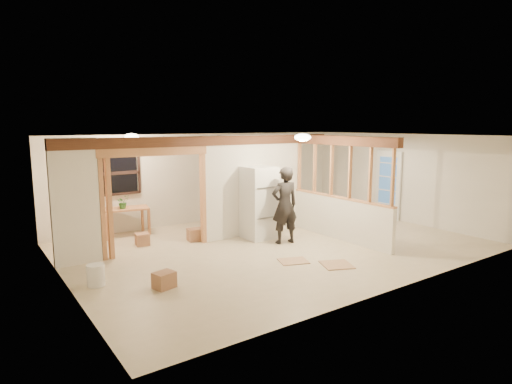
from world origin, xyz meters
TOP-DOWN VIEW (x-y plane):
  - floor at (0.00, 0.00)m, footprint 9.00×6.50m
  - ceiling at (0.00, 0.00)m, footprint 9.00×6.50m
  - wall_back at (0.00, 3.25)m, footprint 9.00×0.01m
  - wall_front at (0.00, -3.25)m, footprint 9.00×0.01m
  - wall_left at (-4.50, 0.00)m, footprint 0.01×6.50m
  - wall_right at (4.50, 0.00)m, footprint 0.01×6.50m
  - partition_left_stub at (-4.05, 1.20)m, footprint 0.90×0.12m
  - partition_center at (0.20, 1.20)m, footprint 2.80×0.12m
  - doorway_frame at (-2.40, 1.20)m, footprint 2.46×0.14m
  - header_beam_back at (-1.00, 1.20)m, footprint 7.00×0.18m
  - header_beam_right at (1.60, -0.40)m, footprint 0.18×3.30m
  - pony_wall at (1.60, -0.40)m, footprint 0.12×3.20m
  - stud_partition at (1.60, -0.40)m, footprint 0.14×3.20m
  - window_back at (-2.60, 3.17)m, footprint 1.12×0.10m
  - french_door at (4.42, 0.40)m, footprint 0.12×0.86m
  - ceiling_dome_main at (0.30, -0.50)m, footprint 0.36×0.36m
  - ceiling_dome_util at (-2.50, 2.30)m, footprint 0.32×0.32m
  - hanging_bulb at (-2.00, 1.60)m, footprint 0.07×0.07m
  - refrigerator at (0.06, 0.79)m, footprint 0.72×0.70m
  - woman at (0.27, 0.06)m, footprint 0.72×0.53m
  - work_table at (-2.56, 2.86)m, footprint 1.22×0.79m
  - potted_plant at (-2.62, 2.78)m, footprint 0.36×0.34m
  - shop_vac at (-3.57, 2.42)m, footprint 0.55×0.55m
  - bookshelf at (2.56, 3.03)m, footprint 0.89×0.30m
  - bucket at (-4.08, -0.20)m, footprint 0.37×0.37m
  - box_util_a at (-1.35, 1.45)m, footprint 0.38×0.34m
  - box_util_b at (-2.53, 1.80)m, footprint 0.33×0.33m
  - box_front at (-3.16, -0.96)m, footprint 0.40×0.36m
  - floor_panel_near at (0.11, -1.80)m, footprint 0.75×0.75m
  - floor_panel_far at (-0.44, -1.13)m, footprint 0.69×0.62m

SIDE VIEW (x-z plane):
  - floor at x=0.00m, z-range -0.01..0.00m
  - floor_panel_far at x=-0.44m, z-range 0.00..0.02m
  - floor_panel_near at x=0.11m, z-range 0.00..0.02m
  - box_util_b at x=-2.53m, z-range 0.00..0.27m
  - box_front at x=-3.16m, z-range 0.00..0.28m
  - box_util_a at x=-1.35m, z-range 0.00..0.29m
  - bucket at x=-4.08m, z-range 0.00..0.38m
  - shop_vac at x=-3.57m, z-range 0.00..0.57m
  - work_table at x=-2.56m, z-range 0.00..0.71m
  - pony_wall at x=1.60m, z-range 0.00..1.00m
  - potted_plant at x=-2.62m, z-range 0.71..1.04m
  - refrigerator at x=0.06m, z-range 0.00..1.75m
  - bookshelf at x=2.56m, z-range 0.00..1.78m
  - woman at x=0.27m, z-range 0.00..1.80m
  - french_door at x=4.42m, z-range 0.00..2.00m
  - doorway_frame at x=-2.40m, z-range 0.00..2.20m
  - wall_back at x=0.00m, z-range 0.00..2.50m
  - wall_front at x=0.00m, z-range 0.00..2.50m
  - wall_left at x=-4.50m, z-range 0.00..2.50m
  - wall_right at x=4.50m, z-range 0.00..2.50m
  - partition_left_stub at x=-4.05m, z-range 0.00..2.50m
  - partition_center at x=0.20m, z-range 0.00..2.50m
  - window_back at x=-2.60m, z-range 1.00..2.10m
  - stud_partition at x=1.60m, z-range 1.00..2.32m
  - hanging_bulb at x=-2.00m, z-range 2.15..2.22m
  - header_beam_back at x=-1.00m, z-range 2.27..2.49m
  - header_beam_right at x=1.60m, z-range 2.27..2.49m
  - ceiling_dome_main at x=0.30m, z-range 2.40..2.56m
  - ceiling_dome_util at x=-2.50m, z-range 2.41..2.55m
  - ceiling at x=0.00m, z-range 2.50..2.50m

